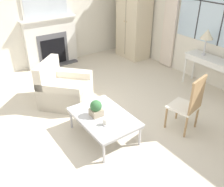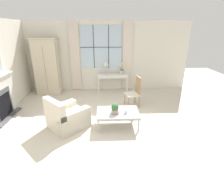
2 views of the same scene
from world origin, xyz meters
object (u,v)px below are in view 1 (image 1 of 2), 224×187
object	(u,v)px
armoire	(134,19)
side_chair_wooden	(190,102)
console_table	(214,63)
coffee_table	(104,118)
potted_plant_small	(96,108)
fireplace	(51,37)
table_lamp	(207,35)
armchair_upholstered	(64,90)
pillar_candle	(105,122)

from	to	relation	value
armoire	side_chair_wooden	world-z (taller)	armoire
console_table	coffee_table	size ratio (longest dim) A/B	1.12
coffee_table	potted_plant_small	world-z (taller)	potted_plant_small
armoire	side_chair_wooden	size ratio (longest dim) A/B	2.13
fireplace	table_lamp	bearing A→B (deg)	36.32
table_lamp	potted_plant_small	bearing A→B (deg)	-85.83
fireplace	console_table	bearing A→B (deg)	33.58
armoire	coffee_table	world-z (taller)	armoire
console_table	side_chair_wooden	size ratio (longest dim) A/B	1.23
table_lamp	armchair_upholstered	xyz separation A→B (m)	(-1.06, -2.88, -0.90)
armchair_upholstered	side_chair_wooden	bearing A→B (deg)	32.76
potted_plant_small	pillar_candle	world-z (taller)	potted_plant_small
fireplace	pillar_candle	bearing A→B (deg)	-10.58
fireplace	coffee_table	size ratio (longest dim) A/B	2.05
armoire	coffee_table	bearing A→B (deg)	-46.30
console_table	armoire	bearing A→B (deg)	-178.41
table_lamp	pillar_candle	world-z (taller)	table_lamp
table_lamp	side_chair_wooden	distance (m)	1.95
potted_plant_small	pillar_candle	size ratio (longest dim) A/B	2.32
coffee_table	pillar_candle	xyz separation A→B (m)	(0.21, -0.11, 0.09)
armoire	potted_plant_small	xyz separation A→B (m)	(2.53, -2.82, -0.55)
fireplace	armoire	size ratio (longest dim) A/B	1.06
side_chair_wooden	armoire	bearing A→B (deg)	155.78
console_table	table_lamp	distance (m)	0.62
console_table	pillar_candle	size ratio (longest dim) A/B	10.59
fireplace	coffee_table	distance (m)	3.44
console_table	armchair_upholstered	xyz separation A→B (m)	(-1.36, -2.86, -0.36)
armoire	table_lamp	distance (m)	2.32
pillar_candle	console_table	bearing A→B (deg)	94.00
table_lamp	potted_plant_small	world-z (taller)	table_lamp
fireplace	armchair_upholstered	size ratio (longest dim) A/B	1.88
console_table	table_lamp	xyz separation A→B (m)	(-0.30, 0.02, 0.54)
coffee_table	armchair_upholstered	bearing A→B (deg)	-177.65
side_chair_wooden	coffee_table	xyz separation A→B (m)	(-0.68, -1.25, -0.20)
armchair_upholstered	side_chair_wooden	xyz separation A→B (m)	(2.03, 1.31, 0.27)
armchair_upholstered	potted_plant_small	bearing A→B (deg)	-1.48
armoire	pillar_candle	size ratio (longest dim) A/B	18.29
pillar_candle	potted_plant_small	bearing A→B (deg)	176.50
pillar_candle	armchair_upholstered	bearing A→B (deg)	178.15
fireplace	armchair_upholstered	world-z (taller)	fireplace
fireplace	potted_plant_small	bearing A→B (deg)	-11.19
fireplace	console_table	xyz separation A→B (m)	(3.37, 2.24, -0.11)
armoire	fireplace	bearing A→B (deg)	-109.39
side_chair_wooden	pillar_candle	world-z (taller)	side_chair_wooden
fireplace	console_table	size ratio (longest dim) A/B	1.83
armoire	console_table	xyz separation A→B (m)	(2.61, 0.07, -0.45)
armoire	console_table	distance (m)	2.65
coffee_table	pillar_candle	distance (m)	0.25
console_table	potted_plant_small	bearing A→B (deg)	-91.70
armchair_upholstered	pillar_candle	distance (m)	1.57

